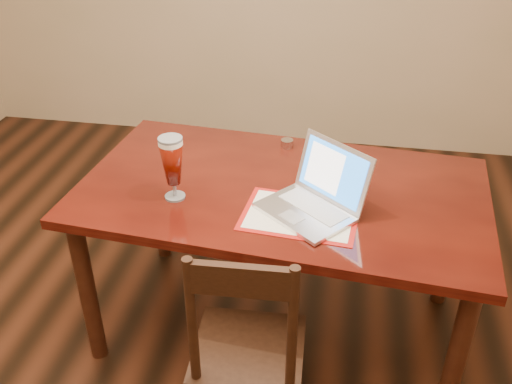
# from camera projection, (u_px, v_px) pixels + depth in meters

# --- Properties ---
(ground) EXTENTS (5.00, 5.00, 0.00)m
(ground) POSITION_uv_depth(u_px,v_px,m) (158.00, 366.00, 2.69)
(ground) COLOR black
(ground) RESTS_ON ground
(dining_table) EXTENTS (1.83, 1.13, 1.10)m
(dining_table) POSITION_uv_depth(u_px,v_px,m) (280.00, 206.00, 2.53)
(dining_table) COLOR #4A1109
(dining_table) RESTS_ON ground
(dining_chair) EXTENTS (0.44, 0.42, 0.99)m
(dining_chair) POSITION_uv_depth(u_px,v_px,m) (247.00, 352.00, 2.16)
(dining_chair) COLOR black
(dining_chair) RESTS_ON ground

